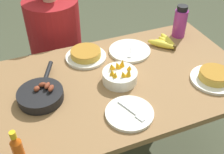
{
  "coord_description": "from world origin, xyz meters",
  "views": [
    {
      "loc": [
        -0.43,
        -1.08,
        1.69
      ],
      "look_at": [
        0.0,
        0.0,
        0.75
      ],
      "focal_mm": 45.0,
      "sensor_mm": 36.0,
      "label": 1
    }
  ],
  "objects_px": {
    "frittata_plate_side": "(86,55)",
    "person_figure": "(58,56)",
    "empty_plate_near_front": "(129,113)",
    "hot_sauce_bottle": "(17,147)",
    "water_bottle": "(180,22)",
    "empty_plate_far_left": "(130,51)",
    "fruit_bowl_mango": "(120,75)",
    "frittata_plate_center": "(214,77)",
    "banana_bunch": "(165,43)",
    "skillet": "(41,95)"
  },
  "relations": [
    {
      "from": "frittata_plate_center",
      "to": "empty_plate_far_left",
      "type": "bearing_deg",
      "value": 125.7
    },
    {
      "from": "empty_plate_near_front",
      "to": "hot_sauce_bottle",
      "type": "distance_m",
      "value": 0.52
    },
    {
      "from": "empty_plate_far_left",
      "to": "hot_sauce_bottle",
      "type": "height_order",
      "value": "hot_sauce_bottle"
    },
    {
      "from": "water_bottle",
      "to": "frittata_plate_side",
      "type": "bearing_deg",
      "value": -178.25
    },
    {
      "from": "banana_bunch",
      "to": "fruit_bowl_mango",
      "type": "xyz_separation_m",
      "value": [
        -0.41,
        -0.22,
        0.02
      ]
    },
    {
      "from": "frittata_plate_center",
      "to": "empty_plate_near_front",
      "type": "xyz_separation_m",
      "value": [
        -0.53,
        -0.06,
        -0.02
      ]
    },
    {
      "from": "empty_plate_far_left",
      "to": "frittata_plate_center",
      "type": "bearing_deg",
      "value": -54.3
    },
    {
      "from": "empty_plate_near_front",
      "to": "hot_sauce_bottle",
      "type": "height_order",
      "value": "hot_sauce_bottle"
    },
    {
      "from": "empty_plate_far_left",
      "to": "fruit_bowl_mango",
      "type": "relative_size",
      "value": 1.36
    },
    {
      "from": "frittata_plate_center",
      "to": "empty_plate_near_front",
      "type": "relative_size",
      "value": 1.07
    },
    {
      "from": "empty_plate_far_left",
      "to": "empty_plate_near_front",
      "type": "bearing_deg",
      "value": -114.87
    },
    {
      "from": "fruit_bowl_mango",
      "to": "empty_plate_far_left",
      "type": "bearing_deg",
      "value": 54.59
    },
    {
      "from": "empty_plate_near_front",
      "to": "skillet",
      "type": "bearing_deg",
      "value": 144.4
    },
    {
      "from": "person_figure",
      "to": "hot_sauce_bottle",
      "type": "bearing_deg",
      "value": -109.81
    },
    {
      "from": "frittata_plate_center",
      "to": "water_bottle",
      "type": "height_order",
      "value": "water_bottle"
    },
    {
      "from": "empty_plate_near_front",
      "to": "empty_plate_far_left",
      "type": "xyz_separation_m",
      "value": [
        0.22,
        0.48,
        -0.0
      ]
    },
    {
      "from": "fruit_bowl_mango",
      "to": "frittata_plate_center",
      "type": "bearing_deg",
      "value": -21.44
    },
    {
      "from": "frittata_plate_side",
      "to": "skillet",
      "type": "bearing_deg",
      "value": -140.64
    },
    {
      "from": "frittata_plate_center",
      "to": "banana_bunch",
      "type": "bearing_deg",
      "value": 98.91
    },
    {
      "from": "frittata_plate_side",
      "to": "water_bottle",
      "type": "distance_m",
      "value": 0.66
    },
    {
      "from": "frittata_plate_side",
      "to": "empty_plate_far_left",
      "type": "distance_m",
      "value": 0.27
    },
    {
      "from": "empty_plate_near_front",
      "to": "empty_plate_far_left",
      "type": "height_order",
      "value": "same"
    },
    {
      "from": "skillet",
      "to": "hot_sauce_bottle",
      "type": "bearing_deg",
      "value": 178.1
    },
    {
      "from": "frittata_plate_side",
      "to": "person_figure",
      "type": "xyz_separation_m",
      "value": [
        -0.1,
        0.44,
        -0.27
      ]
    },
    {
      "from": "banana_bunch",
      "to": "empty_plate_near_front",
      "type": "bearing_deg",
      "value": -135.02
    },
    {
      "from": "hot_sauce_bottle",
      "to": "frittata_plate_side",
      "type": "bearing_deg",
      "value": 51.01
    },
    {
      "from": "empty_plate_near_front",
      "to": "water_bottle",
      "type": "bearing_deg",
      "value": 41.56
    },
    {
      "from": "empty_plate_near_front",
      "to": "empty_plate_far_left",
      "type": "relative_size",
      "value": 0.9
    },
    {
      "from": "banana_bunch",
      "to": "water_bottle",
      "type": "relative_size",
      "value": 0.93
    },
    {
      "from": "empty_plate_near_front",
      "to": "water_bottle",
      "type": "xyz_separation_m",
      "value": [
        0.61,
        0.54,
        0.09
      ]
    },
    {
      "from": "empty_plate_near_front",
      "to": "fruit_bowl_mango",
      "type": "bearing_deg",
      "value": 77.36
    },
    {
      "from": "empty_plate_near_front",
      "to": "person_figure",
      "type": "distance_m",
      "value": 1.0
    },
    {
      "from": "banana_bunch",
      "to": "empty_plate_far_left",
      "type": "distance_m",
      "value": 0.24
    },
    {
      "from": "water_bottle",
      "to": "person_figure",
      "type": "xyz_separation_m",
      "value": [
        -0.75,
        0.42,
        -0.35
      ]
    },
    {
      "from": "skillet",
      "to": "person_figure",
      "type": "bearing_deg",
      "value": 6.04
    },
    {
      "from": "banana_bunch",
      "to": "skillet",
      "type": "height_order",
      "value": "skillet"
    },
    {
      "from": "hot_sauce_bottle",
      "to": "empty_plate_far_left",
      "type": "bearing_deg",
      "value": 36.06
    },
    {
      "from": "frittata_plate_center",
      "to": "empty_plate_far_left",
      "type": "distance_m",
      "value": 0.52
    },
    {
      "from": "frittata_plate_center",
      "to": "fruit_bowl_mango",
      "type": "xyz_separation_m",
      "value": [
        -0.47,
        0.19,
        0.01
      ]
    },
    {
      "from": "skillet",
      "to": "empty_plate_near_front",
      "type": "distance_m",
      "value": 0.45
    },
    {
      "from": "frittata_plate_side",
      "to": "empty_plate_near_front",
      "type": "relative_size",
      "value": 1.06
    },
    {
      "from": "empty_plate_near_front",
      "to": "water_bottle",
      "type": "relative_size",
      "value": 1.08
    },
    {
      "from": "frittata_plate_side",
      "to": "empty_plate_far_left",
      "type": "xyz_separation_m",
      "value": [
        0.27,
        -0.04,
        -0.02
      ]
    },
    {
      "from": "frittata_plate_center",
      "to": "empty_plate_far_left",
      "type": "xyz_separation_m",
      "value": [
        -0.3,
        0.42,
        -0.02
      ]
    },
    {
      "from": "fruit_bowl_mango",
      "to": "skillet",
      "type": "bearing_deg",
      "value": 177.89
    },
    {
      "from": "banana_bunch",
      "to": "hot_sauce_bottle",
      "type": "bearing_deg",
      "value": -152.1
    },
    {
      "from": "banana_bunch",
      "to": "person_figure",
      "type": "distance_m",
      "value": 0.83
    },
    {
      "from": "frittata_plate_side",
      "to": "fruit_bowl_mango",
      "type": "distance_m",
      "value": 0.29
    },
    {
      "from": "empty_plate_far_left",
      "to": "hot_sauce_bottle",
      "type": "distance_m",
      "value": 0.91
    },
    {
      "from": "person_figure",
      "to": "fruit_bowl_mango",
      "type": "bearing_deg",
      "value": -74.32
    }
  ]
}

